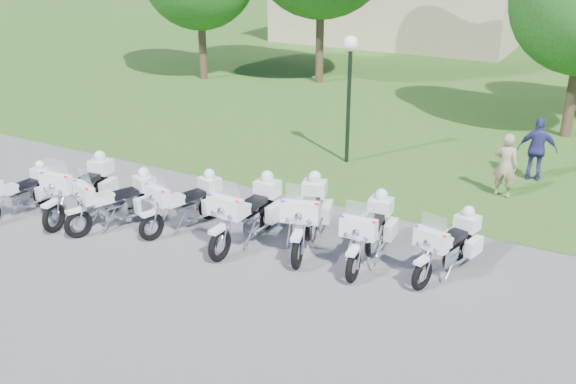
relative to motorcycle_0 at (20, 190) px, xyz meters
The scene contains 14 objects.
ground 5.42m from the motorcycle_0, 12.36° to the left, with size 100.00×100.00×0.00m, color #59595E.
grass_lawn 28.65m from the motorcycle_0, 79.41° to the left, with size 100.00×48.00×0.01m, color #35611E.
motorcycle_0 is the anchor object (origin of this frame).
motorcycle_1 1.58m from the motorcycle_0, 25.41° to the left, with size 1.02×2.55×1.71m.
motorcycle_2 2.70m from the motorcycle_0, 12.59° to the left, with size 1.32×2.25×1.59m.
motorcycle_3 4.30m from the motorcycle_0, 17.69° to the left, with size 1.18×2.26×1.56m.
motorcycle_4 5.93m from the motorcycle_0, 13.67° to the left, with size 0.89×2.60×1.75m.
motorcycle_5 7.26m from the motorcycle_0, 15.09° to the left, with size 1.33×2.57×1.77m.
motorcycle_6 8.68m from the motorcycle_0, 12.61° to the left, with size 0.91×2.45×1.64m.
motorcycle_7 10.32m from the motorcycle_0, 12.09° to the left, with size 1.11×2.24×1.53m.
lamp_post 9.46m from the motorcycle_0, 52.84° to the left, with size 0.44×0.44×3.78m.
building_west 29.20m from the motorcycle_0, 91.44° to the left, with size 14.56×8.32×4.10m.
bystander_a 12.32m from the motorcycle_0, 33.76° to the left, with size 0.63×0.41×1.72m, color tan.
bystander_c 13.71m from the motorcycle_0, 38.28° to the left, with size 1.05×0.44×1.79m, color navy.
Camera 1 is at (7.57, -10.74, 6.61)m, focal length 40.00 mm.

